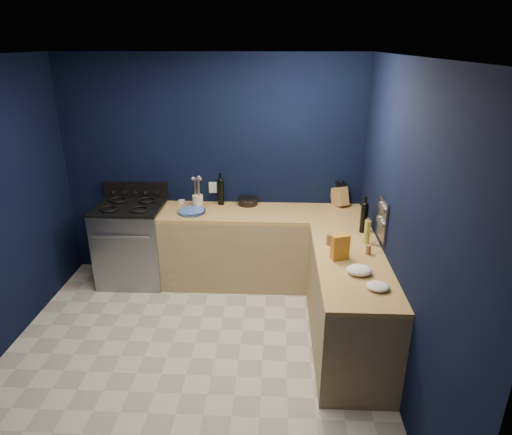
# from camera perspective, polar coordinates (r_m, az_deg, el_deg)

# --- Properties ---
(floor) EXTENTS (3.50, 3.50, 0.02)m
(floor) POSITION_cam_1_polar(r_m,az_deg,el_deg) (4.30, -8.37, -17.59)
(floor) COLOR beige
(floor) RESTS_ON ground
(ceiling) EXTENTS (3.50, 3.50, 0.02)m
(ceiling) POSITION_cam_1_polar(r_m,az_deg,el_deg) (3.34, -10.96, 19.86)
(ceiling) COLOR silver
(ceiling) RESTS_ON ground
(wall_back) EXTENTS (3.50, 0.02, 2.60)m
(wall_back) POSITION_cam_1_polar(r_m,az_deg,el_deg) (5.26, -5.64, 6.23)
(wall_back) COLOR black
(wall_back) RESTS_ON ground
(wall_right) EXTENTS (0.02, 3.50, 2.60)m
(wall_right) POSITION_cam_1_polar(r_m,az_deg,el_deg) (3.68, 18.40, -1.77)
(wall_right) COLOR black
(wall_right) RESTS_ON ground
(wall_front) EXTENTS (3.50, 0.02, 2.60)m
(wall_front) POSITION_cam_1_polar(r_m,az_deg,el_deg) (2.18, -19.36, -19.72)
(wall_front) COLOR black
(wall_front) RESTS_ON ground
(cab_back) EXTENTS (2.30, 0.63, 0.86)m
(cab_back) POSITION_cam_1_polar(r_m,az_deg,el_deg) (5.21, 0.78, -4.06)
(cab_back) COLOR #9C845A
(cab_back) RESTS_ON floor
(top_back) EXTENTS (2.30, 0.63, 0.04)m
(top_back) POSITION_cam_1_polar(r_m,az_deg,el_deg) (5.03, 0.80, 0.56)
(top_back) COLOR olive
(top_back) RESTS_ON cab_back
(cab_right) EXTENTS (0.63, 1.67, 0.86)m
(cab_right) POSITION_cam_1_polar(r_m,az_deg,el_deg) (4.26, 11.74, -10.97)
(cab_right) COLOR #9C845A
(cab_right) RESTS_ON floor
(top_right) EXTENTS (0.63, 1.67, 0.04)m
(top_right) POSITION_cam_1_polar(r_m,az_deg,el_deg) (4.04, 12.22, -5.58)
(top_right) COLOR olive
(top_right) RESTS_ON cab_right
(gas_range) EXTENTS (0.76, 0.66, 0.92)m
(gas_range) POSITION_cam_1_polar(r_m,az_deg,el_deg) (5.45, -15.56, -3.36)
(gas_range) COLOR gray
(gas_range) RESTS_ON floor
(oven_door) EXTENTS (0.59, 0.02, 0.42)m
(oven_door) POSITION_cam_1_polar(r_m,az_deg,el_deg) (5.18, -16.58, -4.93)
(oven_door) COLOR black
(oven_door) RESTS_ON gas_range
(cooktop) EXTENTS (0.76, 0.66, 0.03)m
(cooktop) POSITION_cam_1_polar(r_m,az_deg,el_deg) (5.27, -16.07, 1.32)
(cooktop) COLOR black
(cooktop) RESTS_ON gas_range
(backguard) EXTENTS (0.76, 0.06, 0.20)m
(backguard) POSITION_cam_1_polar(r_m,az_deg,el_deg) (5.50, -15.24, 3.44)
(backguard) COLOR black
(backguard) RESTS_ON gas_range
(spice_panel) EXTENTS (0.02, 0.28, 0.38)m
(spice_panel) POSITION_cam_1_polar(r_m,az_deg,el_deg) (4.21, 16.03, -0.28)
(spice_panel) COLOR gray
(spice_panel) RESTS_ON wall_right
(wall_outlet) EXTENTS (0.09, 0.02, 0.13)m
(wall_outlet) POSITION_cam_1_polar(r_m,az_deg,el_deg) (5.30, -5.58, 3.87)
(wall_outlet) COLOR white
(wall_outlet) RESTS_ON wall_back
(plate_stack) EXTENTS (0.33, 0.33, 0.04)m
(plate_stack) POSITION_cam_1_polar(r_m,az_deg,el_deg) (5.03, -8.32, 0.79)
(plate_stack) COLOR #3657AD
(plate_stack) RESTS_ON top_back
(ramekin) EXTENTS (0.10, 0.10, 0.03)m
(ramekin) POSITION_cam_1_polar(r_m,az_deg,el_deg) (5.37, -9.57, 2.07)
(ramekin) COLOR white
(ramekin) RESTS_ON top_back
(utensil_crock) EXTENTS (0.15, 0.15, 0.15)m
(utensil_crock) POSITION_cam_1_polar(r_m,az_deg,el_deg) (5.17, -7.50, 2.09)
(utensil_crock) COLOR beige
(utensil_crock) RESTS_ON top_back
(wine_bottle_back) EXTENTS (0.08, 0.08, 0.30)m
(wine_bottle_back) POSITION_cam_1_polar(r_m,az_deg,el_deg) (5.21, -4.57, 3.27)
(wine_bottle_back) COLOR black
(wine_bottle_back) RESTS_ON top_back
(lemon_basket) EXTENTS (0.30, 0.30, 0.09)m
(lemon_basket) POSITION_cam_1_polar(r_m,az_deg,el_deg) (5.23, -1.06, 2.15)
(lemon_basket) COLOR black
(lemon_basket) RESTS_ON top_back
(knife_block) EXTENTS (0.22, 0.28, 0.27)m
(knife_block) POSITION_cam_1_polar(r_m,az_deg,el_deg) (5.28, 10.72, 2.69)
(knife_block) COLOR olive
(knife_block) RESTS_ON top_back
(wine_bottle_right) EXTENTS (0.08, 0.08, 0.30)m
(wine_bottle_right) POSITION_cam_1_polar(r_m,az_deg,el_deg) (4.56, 13.73, -0.10)
(wine_bottle_right) COLOR black
(wine_bottle_right) RESTS_ON top_right
(oil_bottle) EXTENTS (0.07, 0.07, 0.24)m
(oil_bottle) POSITION_cam_1_polar(r_m,az_deg,el_deg) (4.31, 14.12, -1.87)
(oil_bottle) COLOR #A2A43D
(oil_bottle) RESTS_ON top_right
(spice_jar_near) EXTENTS (0.06, 0.06, 0.11)m
(spice_jar_near) POSITION_cam_1_polar(r_m,az_deg,el_deg) (4.24, 9.38, -2.83)
(spice_jar_near) COLOR olive
(spice_jar_near) RESTS_ON top_right
(spice_jar_far) EXTENTS (0.06, 0.06, 0.09)m
(spice_jar_far) POSITION_cam_1_polar(r_m,az_deg,el_deg) (4.13, 14.28, -4.06)
(spice_jar_far) COLOR olive
(spice_jar_far) RESTS_ON top_right
(crouton_bag) EXTENTS (0.17, 0.12, 0.23)m
(crouton_bag) POSITION_cam_1_polar(r_m,az_deg,el_deg) (3.97, 10.78, -3.79)
(crouton_bag) COLOR #B43D19
(crouton_bag) RESTS_ON top_right
(towel_front) EXTENTS (0.23, 0.20, 0.07)m
(towel_front) POSITION_cam_1_polar(r_m,az_deg,el_deg) (3.79, 13.16, -6.62)
(towel_front) COLOR white
(towel_front) RESTS_ON top_right
(towel_end) EXTENTS (0.22, 0.21, 0.05)m
(towel_end) POSITION_cam_1_polar(r_m,az_deg,el_deg) (3.61, 15.45, -8.55)
(towel_end) COLOR white
(towel_end) RESTS_ON top_right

